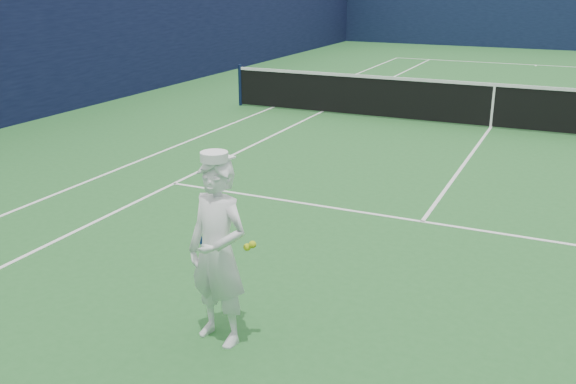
% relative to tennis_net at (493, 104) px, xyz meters
% --- Properties ---
extents(ground, '(80.00, 80.00, 0.00)m').
position_rel_tennis_net_xyz_m(ground, '(0.00, 0.00, -0.55)').
color(ground, '#25632A').
rests_on(ground, ground).
extents(court_markings, '(11.03, 23.83, 0.01)m').
position_rel_tennis_net_xyz_m(court_markings, '(0.00, 0.00, -0.55)').
color(court_markings, white).
rests_on(court_markings, ground).
extents(windscreen_fence, '(20.12, 36.12, 4.00)m').
position_rel_tennis_net_xyz_m(windscreen_fence, '(0.00, 0.00, 1.45)').
color(windscreen_fence, '#0E1634').
rests_on(windscreen_fence, ground).
extents(tennis_net, '(12.88, 0.09, 1.07)m').
position_rel_tennis_net_xyz_m(tennis_net, '(0.00, 0.00, 0.00)').
color(tennis_net, '#141E4C').
rests_on(tennis_net, ground).
extents(tennis_player, '(0.75, 0.60, 1.81)m').
position_rel_tennis_net_xyz_m(tennis_player, '(-1.00, -10.18, 0.33)').
color(tennis_player, white).
rests_on(tennis_player, ground).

